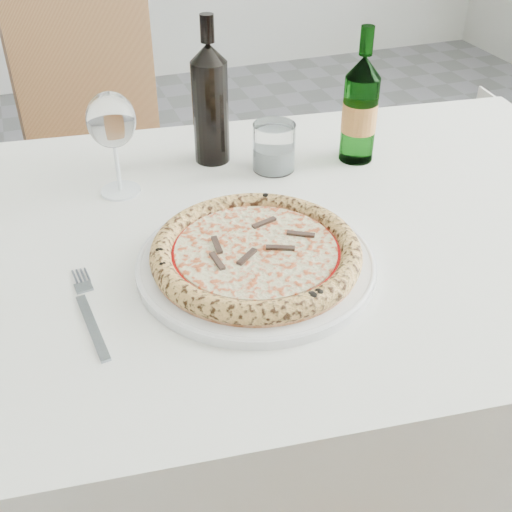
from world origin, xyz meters
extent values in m
cube|color=olive|center=(0.01, 0.20, 0.73)|extent=(1.39, 0.90, 0.04)
cube|color=white|center=(0.01, 0.20, 0.75)|extent=(1.46, 0.97, 0.01)
cube|color=white|center=(0.01, 0.60, 0.64)|extent=(1.37, 0.01, 0.22)
cube|color=white|center=(0.01, -0.21, 0.64)|extent=(1.37, 0.01, 0.22)
cylinder|color=olive|center=(0.60, 0.51, 0.35)|extent=(0.06, 0.06, 0.71)
cube|color=olive|center=(-0.07, 0.95, 0.45)|extent=(0.44, 0.44, 0.04)
cube|color=olive|center=(-0.10, 1.12, 0.70)|extent=(0.37, 0.12, 0.46)
cylinder|color=olive|center=(0.06, 1.14, 0.21)|extent=(0.04, 0.04, 0.43)
cylinder|color=olive|center=(0.12, 0.83, 0.21)|extent=(0.04, 0.04, 0.43)
cylinder|color=olive|center=(-0.26, 1.08, 0.21)|extent=(0.04, 0.04, 0.43)
cylinder|color=olive|center=(-0.19, 0.76, 0.21)|extent=(0.04, 0.04, 0.43)
cylinder|color=white|center=(0.01, 0.10, 0.76)|extent=(0.34, 0.34, 0.01)
torus|color=white|center=(0.01, 0.10, 0.77)|extent=(0.33, 0.33, 0.01)
cylinder|color=#E39D67|center=(0.01, 0.10, 0.78)|extent=(0.29, 0.29, 0.01)
torus|color=#DFA958|center=(0.01, 0.10, 0.78)|extent=(0.29, 0.29, 0.03)
cylinder|color=#B5130B|center=(0.01, 0.10, 0.78)|extent=(0.24, 0.24, 0.00)
cylinder|color=beige|center=(0.01, 0.10, 0.79)|extent=(0.23, 0.23, 0.00)
cube|color=brown|center=(0.04, 0.10, 0.79)|extent=(0.04, 0.01, 0.00)
cube|color=brown|center=(0.03, 0.14, 0.79)|extent=(0.03, 0.04, 0.00)
cube|color=brown|center=(-0.02, 0.16, 0.79)|extent=(0.03, 0.04, 0.00)
cube|color=brown|center=(-0.03, 0.10, 0.79)|extent=(0.04, 0.01, 0.00)
cube|color=brown|center=(-0.02, 0.06, 0.79)|extent=(0.03, 0.04, 0.00)
cube|color=brown|center=(0.04, 0.04, 0.79)|extent=(0.03, 0.04, 0.00)
cube|color=gray|center=(-0.23, 0.05, 0.76)|extent=(0.03, 0.13, 0.00)
cube|color=gray|center=(-0.23, 0.13, 0.76)|extent=(0.02, 0.02, 0.00)
cylinder|color=gray|center=(-0.23, 0.16, 0.76)|extent=(0.00, 0.03, 0.00)
cylinder|color=gray|center=(-0.23, 0.16, 0.76)|extent=(0.00, 0.03, 0.00)
cylinder|color=gray|center=(-0.22, 0.16, 0.76)|extent=(0.00, 0.03, 0.00)
cylinder|color=gray|center=(-0.22, 0.16, 0.76)|extent=(0.00, 0.03, 0.00)
cylinder|color=white|center=(-0.13, 0.38, 0.76)|extent=(0.07, 0.07, 0.00)
cylinder|color=white|center=(-0.13, 0.38, 0.80)|extent=(0.01, 0.01, 0.09)
ellipsoid|color=white|center=(-0.13, 0.38, 0.89)|extent=(0.08, 0.08, 0.09)
cylinder|color=white|center=(0.14, 0.37, 0.80)|extent=(0.07, 0.07, 0.08)
cylinder|color=silver|center=(0.14, 0.37, 0.78)|extent=(0.07, 0.07, 0.04)
cylinder|color=#3B833B|center=(0.29, 0.36, 0.83)|extent=(0.06, 0.06, 0.15)
cone|color=#3B833B|center=(0.29, 0.36, 0.93)|extent=(0.06, 0.06, 0.04)
cylinder|color=#3B833B|center=(0.29, 0.36, 0.97)|extent=(0.02, 0.02, 0.05)
cylinder|color=gold|center=(0.29, 0.36, 0.84)|extent=(0.06, 0.06, 0.05)
cylinder|color=black|center=(0.05, 0.44, 0.85)|extent=(0.06, 0.06, 0.18)
cone|color=black|center=(0.05, 0.44, 0.95)|extent=(0.06, 0.06, 0.03)
cylinder|color=black|center=(0.05, 0.44, 0.99)|extent=(0.02, 0.02, 0.05)
camera|label=1|loc=(-0.24, -0.58, 1.29)|focal=45.00mm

